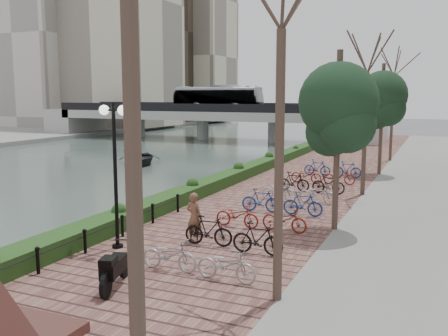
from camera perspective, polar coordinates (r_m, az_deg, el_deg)
The scene contains 12 objects.
river_water at distance 43.48m, azimuth -14.08°, elevation 1.00°, with size 30.00×130.00×0.02m, color #4B5E56.
promenade at distance 28.09m, azimuth 7.85°, elevation -2.30°, with size 8.00×75.00×0.50m, color brown.
hedge at distance 31.38m, azimuth 3.14°, elevation -0.09°, with size 1.10×56.00×0.60m, color #193E16.
chain_fence at distance 15.64m, azimuth -17.93°, elevation -9.06°, with size 0.10×14.10×0.70m.
lamppost at distance 16.12m, azimuth -12.42°, elevation 2.76°, with size 1.02×0.32×4.70m.
motorcycle at distance 13.36m, azimuth -12.31°, elevation -10.98°, with size 0.55×1.74×1.09m, color black, non-canonical shape.
pedestrian at distance 16.82m, azimuth -3.41°, elevation -5.66°, with size 0.62×0.41×1.70m, color brown.
bicycle_parking at distance 21.96m, azimuth 7.43°, elevation -3.38°, with size 2.40×19.89×1.00m.
street_trees at distance 22.11m, azimuth 14.62°, elevation 3.61°, with size 3.20×37.12×6.80m.
bridge at distance 60.06m, azimuth -2.10°, elevation 6.45°, with size 36.00×10.77×6.50m.
boat at distance 39.52m, azimuth -9.67°, elevation 1.13°, with size 3.34×4.68×0.97m, color black.
far_buildings at distance 92.51m, azimuth -12.02°, elevation 14.87°, with size 35.00×38.00×38.00m.
Camera 1 is at (11.44, -9.09, 5.44)m, focal length 40.00 mm.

